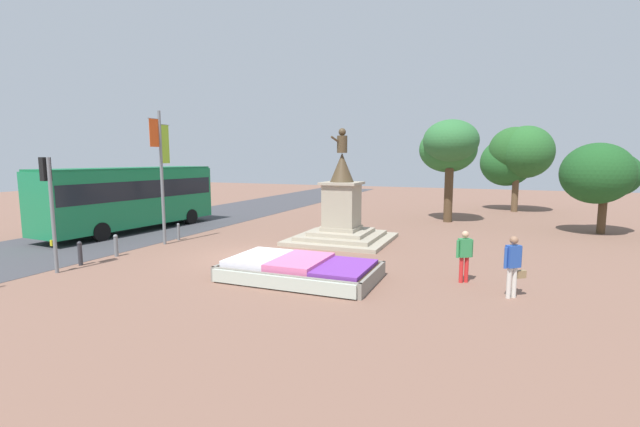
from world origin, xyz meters
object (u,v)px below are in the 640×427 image
Objects in this scene: traffic_light_near_crossing at (49,194)px; kerb_bollard_mid_a at (80,253)px; flower_planter at (298,270)px; statue_monument at (342,216)px; pedestrian_near_planter at (465,253)px; city_bus at (131,195)px; kerb_bollard_mid_b at (116,245)px; banner_pole at (162,171)px; kerb_bollard_north at (178,231)px; pedestrian_with_handbag at (513,263)px.

kerb_bollard_mid_a is (-0.08, 1.06, -2.24)m from traffic_light_near_crossing.
statue_monument is (-0.82, 6.71, 0.92)m from flower_planter.
pedestrian_near_planter is at bearing 17.05° from traffic_light_near_crossing.
city_bus reaches higher than flower_planter.
kerb_bollard_mid_a is 1.59m from kerb_bollard_mid_b.
flower_planter is 0.83× the size of banner_pole.
statue_monument is 11.84m from traffic_light_near_crossing.
flower_planter is 1.26× the size of traffic_light_near_crossing.
statue_monument is 7.82m from pedestrian_near_planter.
traffic_light_near_crossing is at bearing -163.11° from flower_planter.
statue_monument is 3.20× the size of pedestrian_near_planter.
traffic_light_near_crossing reaches higher than kerb_bollard_mid_b.
banner_pole is at bearing -28.50° from city_bus.
city_bus is 17.86m from pedestrian_near_planter.
kerb_bollard_north is (0.01, 5.34, -0.04)m from kerb_bollard_mid_a.
pedestrian_with_handbag reaches higher than pedestrian_near_planter.
city_bus reaches higher than kerb_bollard_mid_b.
city_bus reaches higher than kerb_bollard_mid_a.
kerb_bollard_mid_a is at bearing -170.23° from flower_planter.
pedestrian_near_planter is at bearing -41.05° from statue_monument.
traffic_light_near_crossing is 5.39m from banner_pole.
pedestrian_with_handbag is at bearing -13.22° from kerb_bollard_north.
flower_planter is at bearing 9.77° from kerb_bollard_mid_a.
banner_pole is 0.59× the size of city_bus.
traffic_light_near_crossing is 2.48m from kerb_bollard_mid_a.
pedestrian_near_planter is (5.07, 1.58, 0.66)m from flower_planter.
kerb_bollard_mid_b is at bearing -89.45° from kerb_bollard_north.
statue_monument is 1.34× the size of traffic_light_near_crossing.
kerb_bollard_mid_b is at bearing -91.24° from banner_pole.
kerb_bollard_north is at bearing -159.33° from statue_monument.
traffic_light_near_crossing is (-7.32, -9.19, 1.50)m from statue_monument.
city_bus is 6.14× the size of pedestrian_near_planter.
banner_pole is 5.18m from kerb_bollard_mid_a.
pedestrian_with_handbag is at bearing -9.32° from banner_pole.
kerb_bollard_north is at bearing 90.55° from kerb_bollard_mid_b.
kerb_bollard_mid_b is at bearing -173.96° from pedestrian_near_planter.
pedestrian_with_handbag is 14.63m from kerb_bollard_mid_b.
kerb_bollard_mid_a is (-7.39, -8.13, -0.74)m from statue_monument.
pedestrian_with_handbag is at bearing 1.20° from kerb_bollard_mid_b.
statue_monument is 9.87m from kerb_bollard_mid_b.
pedestrian_near_planter is at bearing 6.04° from kerb_bollard_mid_b.
banner_pole reaches higher than kerb_bollard_mid_b.
pedestrian_near_planter is at bearing -11.69° from city_bus.
pedestrian_near_planter reaches higher than kerb_bollard_mid_b.
pedestrian_near_planter is (-1.37, 1.10, -0.05)m from pedestrian_with_handbag.
pedestrian_near_planter is 1.84× the size of kerb_bollard_mid_a.
pedestrian_with_handbag is 1.96× the size of kerb_bollard_mid_a.
flower_planter is 13.54m from city_bus.
flower_planter is at bearing -19.49° from banner_pole.
kerb_bollard_mid_a is at bearing -57.74° from city_bus.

